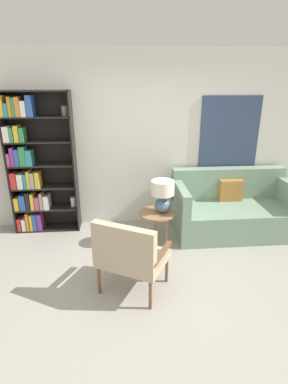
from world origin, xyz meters
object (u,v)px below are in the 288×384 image
(table_lamp, at_px, (163,194))
(armchair, at_px, (129,253))
(bookshelf, at_px, (33,167))
(couch, at_px, (232,210))
(side_table, at_px, (157,216))

(table_lamp, bearing_deg, armchair, -115.67)
(bookshelf, distance_m, couch, 3.12)
(bookshelf, distance_m, table_lamp, 1.99)
(couch, height_order, table_lamp, table_lamp)
(bookshelf, bearing_deg, couch, -5.57)
(armchair, distance_m, side_table, 1.12)
(armchair, height_order, side_table, armchair)
(couch, distance_m, side_table, 1.29)
(armchair, xyz_separation_m, table_lamp, (0.50, 1.05, 0.27))
(side_table, bearing_deg, bookshelf, 160.09)
(couch, xyz_separation_m, table_lamp, (-1.16, -0.34, 0.44))
(side_table, relative_size, table_lamp, 1.11)
(side_table, distance_m, table_lamp, 0.34)
(armchair, height_order, table_lamp, table_lamp)
(couch, relative_size, side_table, 3.53)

